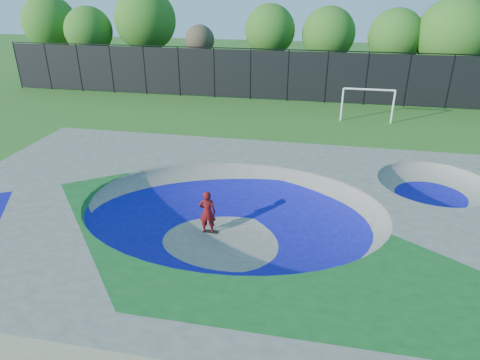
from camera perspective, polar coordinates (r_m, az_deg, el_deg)
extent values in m
plane|color=#285E1A|center=(16.03, -0.96, -8.11)|extent=(120.00, 120.00, 0.00)
cube|color=gray|center=(15.64, -0.98, -5.81)|extent=(22.00, 14.00, 1.50)
imported|color=#B70E0E|center=(16.15, -4.38, -4.31)|extent=(0.68, 0.48, 1.75)
cube|color=black|center=(16.58, -4.28, -6.88)|extent=(0.79, 0.25, 0.05)
cylinder|color=white|center=(30.49, 13.45, 9.75)|extent=(0.12, 0.12, 2.23)
cylinder|color=white|center=(30.82, 19.73, 9.14)|extent=(0.12, 0.12, 2.23)
cylinder|color=white|center=(30.35, 16.87, 11.48)|extent=(3.34, 0.12, 0.12)
cylinder|color=black|center=(43.95, -27.54, 13.38)|extent=(0.09, 0.09, 4.00)
cylinder|color=black|center=(42.19, -24.23, 13.61)|extent=(0.09, 0.09, 4.00)
cylinder|color=black|center=(40.57, -20.63, 13.81)|extent=(0.09, 0.09, 4.00)
cylinder|color=black|center=(39.11, -16.75, 13.97)|extent=(0.09, 0.09, 4.00)
cylinder|color=black|center=(37.83, -12.58, 14.07)|extent=(0.09, 0.09, 4.00)
cylinder|color=black|center=(36.76, -8.14, 14.10)|extent=(0.09, 0.09, 4.00)
cylinder|color=black|center=(35.90, -3.47, 14.04)|extent=(0.09, 0.09, 4.00)
cylinder|color=black|center=(35.29, 1.40, 13.89)|extent=(0.09, 0.09, 4.00)
cylinder|color=black|center=(34.91, 6.40, 13.63)|extent=(0.09, 0.09, 4.00)
cylinder|color=black|center=(34.80, 11.45, 13.26)|extent=(0.09, 0.09, 4.00)
cylinder|color=black|center=(34.94, 16.49, 12.80)|extent=(0.09, 0.09, 4.00)
cylinder|color=black|center=(35.34, 21.42, 12.25)|extent=(0.09, 0.09, 4.00)
cylinder|color=black|center=(35.98, 26.20, 11.63)|extent=(0.09, 0.09, 4.00)
cube|color=black|center=(34.91, 6.40, 13.63)|extent=(48.00, 0.03, 3.80)
cylinder|color=black|center=(34.58, 6.56, 16.88)|extent=(48.00, 0.08, 0.08)
cylinder|color=#4B3825|center=(48.66, -23.30, 14.51)|extent=(0.44, 0.44, 3.17)
sphere|color=#286119|center=(48.27, -24.04, 18.60)|extent=(5.19, 5.19, 5.19)
cylinder|color=#4B3825|center=(44.85, -18.97, 14.31)|extent=(0.44, 0.44, 2.97)
sphere|color=#286119|center=(44.45, -19.55, 18.25)|extent=(4.38, 4.38, 4.38)
cylinder|color=#4B3825|center=(43.67, -12.02, 15.13)|extent=(0.44, 0.44, 3.44)
sphere|color=#286119|center=(43.22, -12.50, 20.13)|extent=(5.62, 5.62, 5.62)
cylinder|color=#4B3825|center=(40.58, -5.24, 14.50)|extent=(0.44, 0.44, 2.96)
sphere|color=#4E4531|center=(40.19, -5.39, 18.12)|extent=(2.60, 2.60, 2.60)
cylinder|color=#4B3825|center=(40.20, 3.87, 14.67)|extent=(0.44, 0.44, 3.26)
sphere|color=#286119|center=(39.75, 4.01, 19.32)|extent=(4.39, 4.39, 4.39)
cylinder|color=#4B3825|center=(40.10, 11.31, 14.03)|extent=(0.44, 0.44, 2.99)
sphere|color=#286119|center=(39.65, 11.72, 18.56)|extent=(4.54, 4.54, 4.54)
cylinder|color=#4B3825|center=(40.56, 19.39, 13.19)|extent=(0.44, 0.44, 2.89)
sphere|color=#286119|center=(40.11, 20.05, 17.57)|extent=(4.55, 4.55, 4.55)
cylinder|color=#4B3825|center=(40.79, 25.62, 12.07)|extent=(0.44, 0.44, 2.67)
sphere|color=#286119|center=(40.30, 26.58, 16.94)|extent=(5.88, 5.88, 5.88)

